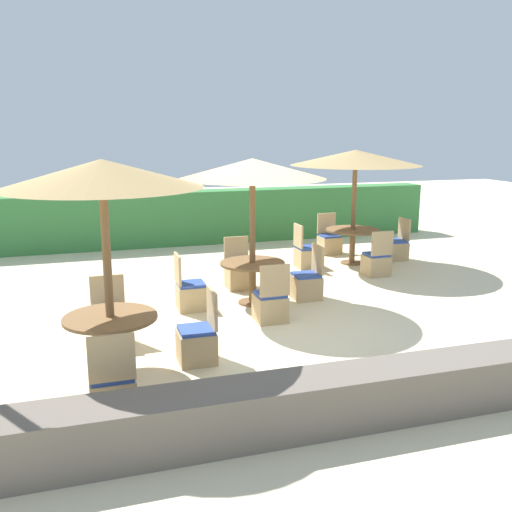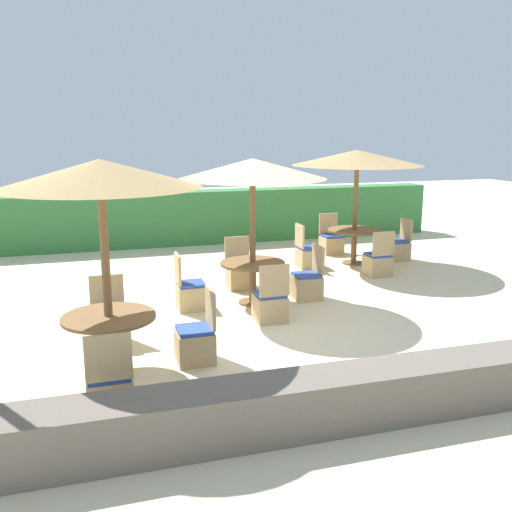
{
  "view_description": "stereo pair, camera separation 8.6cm",
  "coord_description": "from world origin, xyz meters",
  "px_view_note": "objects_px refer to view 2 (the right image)",
  "views": [
    {
      "loc": [
        -2.62,
        -7.85,
        2.89
      ],
      "look_at": [
        0.0,
        0.6,
        0.9
      ],
      "focal_mm": 40.0,
      "sensor_mm": 36.0,
      "label": 1
    },
    {
      "loc": [
        -2.54,
        -7.88,
        2.89
      ],
      "look_at": [
        0.0,
        0.6,
        0.9
      ],
      "focal_mm": 40.0,
      "sensor_mm": 36.0,
      "label": 2
    }
  ],
  "objects_px": {
    "patio_chair_center_south": "(270,305)",
    "patio_chair_center_east": "(307,284)",
    "patio_chair_back_right_south": "(378,263)",
    "parasol_front_left": "(100,175)",
    "parasol_center": "(253,169)",
    "patio_chair_center_west": "(190,294)",
    "patio_chair_center_north": "(240,274)",
    "patio_chair_back_right_east": "(398,248)",
    "patio_chair_front_left_east": "(196,342)",
    "parasol_back_right": "(357,158)",
    "round_table_center": "(253,271)",
    "patio_chair_back_right_west": "(308,255)",
    "patio_chair_back_right_north": "(331,242)",
    "patio_chair_front_left_south": "(110,390)",
    "round_table_back_right": "(354,236)",
    "round_table_front_left": "(109,327)",
    "patio_chair_front_left_north": "(109,326)"
  },
  "relations": [
    {
      "from": "parasol_center",
      "to": "patio_chair_front_left_south",
      "type": "bearing_deg",
      "value": -127.5
    },
    {
      "from": "parasol_back_right",
      "to": "patio_chair_back_right_north",
      "type": "xyz_separation_m",
      "value": [
        -0.04,
        1.1,
        -2.01
      ]
    },
    {
      "from": "patio_chair_back_right_south",
      "to": "patio_chair_front_left_south",
      "type": "height_order",
      "value": "same"
    },
    {
      "from": "patio_chair_back_right_north",
      "to": "patio_chair_center_north",
      "type": "distance_m",
      "value": 3.62
    },
    {
      "from": "parasol_front_left",
      "to": "patio_chair_front_left_south",
      "type": "height_order",
      "value": "parasol_front_left"
    },
    {
      "from": "round_table_back_right",
      "to": "round_table_front_left",
      "type": "bearing_deg",
      "value": -140.9
    },
    {
      "from": "round_table_back_right",
      "to": "parasol_front_left",
      "type": "bearing_deg",
      "value": -140.9
    },
    {
      "from": "patio_chair_center_north",
      "to": "parasol_front_left",
      "type": "bearing_deg",
      "value": 52.3
    },
    {
      "from": "round_table_back_right",
      "to": "patio_chair_front_left_north",
      "type": "xyz_separation_m",
      "value": [
        -5.32,
        -3.36,
        -0.35
      ]
    },
    {
      "from": "patio_chair_center_west",
      "to": "patio_chair_front_left_north",
      "type": "bearing_deg",
      "value": -47.96
    },
    {
      "from": "patio_chair_center_east",
      "to": "patio_chair_front_left_east",
      "type": "bearing_deg",
      "value": 132.18
    },
    {
      "from": "parasol_center",
      "to": "patio_chair_center_west",
      "type": "distance_m",
      "value": 2.25
    },
    {
      "from": "parasol_front_left",
      "to": "patio_chair_front_left_south",
      "type": "xyz_separation_m",
      "value": [
        -0.06,
        -1.03,
        -2.12
      ]
    },
    {
      "from": "patio_chair_back_right_west",
      "to": "patio_chair_center_south",
      "type": "relative_size",
      "value": 1.0
    },
    {
      "from": "patio_chair_center_south",
      "to": "round_table_front_left",
      "type": "bearing_deg",
      "value": -152.73
    },
    {
      "from": "patio_chair_center_west",
      "to": "patio_chair_center_east",
      "type": "relative_size",
      "value": 1.0
    },
    {
      "from": "patio_chair_front_left_east",
      "to": "patio_chair_front_left_north",
      "type": "distance_m",
      "value": 1.39
    },
    {
      "from": "parasol_back_right",
      "to": "patio_chair_center_north",
      "type": "xyz_separation_m",
      "value": [
        -2.88,
        -1.15,
        -2.01
      ]
    },
    {
      "from": "patio_chair_back_right_east",
      "to": "patio_chair_center_south",
      "type": "height_order",
      "value": "same"
    },
    {
      "from": "parasol_back_right",
      "to": "patio_chair_back_right_north",
      "type": "height_order",
      "value": "parasol_back_right"
    },
    {
      "from": "round_table_back_right",
      "to": "parasol_center",
      "type": "height_order",
      "value": "parasol_center"
    },
    {
      "from": "patio_chair_center_south",
      "to": "patio_chair_center_east",
      "type": "relative_size",
      "value": 1.0
    },
    {
      "from": "patio_chair_back_right_south",
      "to": "patio_chair_back_right_east",
      "type": "bearing_deg",
      "value": 45.66
    },
    {
      "from": "parasol_back_right",
      "to": "patio_chair_back_right_west",
      "type": "xyz_separation_m",
      "value": [
        -1.08,
        -0.03,
        -2.01
      ]
    },
    {
      "from": "patio_chair_center_south",
      "to": "patio_chair_back_right_south",
      "type": "bearing_deg",
      "value": 34.55
    },
    {
      "from": "patio_chair_back_right_south",
      "to": "parasol_front_left",
      "type": "xyz_separation_m",
      "value": [
        -5.34,
        -3.26,
        2.12
      ]
    },
    {
      "from": "patio_chair_center_south",
      "to": "parasol_front_left",
      "type": "bearing_deg",
      "value": -152.73
    },
    {
      "from": "parasol_center",
      "to": "patio_chair_back_right_south",
      "type": "bearing_deg",
      "value": 19.83
    },
    {
      "from": "patio_chair_center_south",
      "to": "parasol_center",
      "type": "bearing_deg",
      "value": 89.82
    },
    {
      "from": "parasol_front_left",
      "to": "patio_chair_front_left_north",
      "type": "height_order",
      "value": "parasol_front_left"
    },
    {
      "from": "patio_chair_back_right_east",
      "to": "round_table_center",
      "type": "distance_m",
      "value": 4.59
    },
    {
      "from": "patio_chair_front_left_south",
      "to": "round_table_center",
      "type": "distance_m",
      "value": 4.09
    },
    {
      "from": "patio_chair_center_west",
      "to": "patio_chair_center_south",
      "type": "relative_size",
      "value": 1.0
    },
    {
      "from": "parasol_back_right",
      "to": "round_table_center",
      "type": "xyz_separation_m",
      "value": [
        -2.92,
        -2.13,
        -1.71
      ]
    },
    {
      "from": "patio_chair_center_east",
      "to": "patio_chair_front_left_south",
      "type": "bearing_deg",
      "value": 132.87
    },
    {
      "from": "patio_chair_front_left_east",
      "to": "patio_chair_center_east",
      "type": "height_order",
      "value": "same"
    },
    {
      "from": "parasol_front_left",
      "to": "patio_chair_center_north",
      "type": "bearing_deg",
      "value": 52.3
    },
    {
      "from": "parasol_front_left",
      "to": "patio_chair_front_left_south",
      "type": "bearing_deg",
      "value": -93.17
    },
    {
      "from": "patio_chair_front_left_south",
      "to": "parasol_center",
      "type": "relative_size",
      "value": 0.38
    },
    {
      "from": "patio_chair_back_right_north",
      "to": "patio_chair_center_west",
      "type": "xyz_separation_m",
      "value": [
        -3.94,
        -3.25,
        0.0
      ]
    },
    {
      "from": "patio_chair_back_right_west",
      "to": "patio_chair_center_south",
      "type": "bearing_deg",
      "value": -30.97
    },
    {
      "from": "patio_chair_back_right_east",
      "to": "patio_chair_back_right_south",
      "type": "relative_size",
      "value": 1.0
    },
    {
      "from": "round_table_center",
      "to": "patio_chair_center_north",
      "type": "xyz_separation_m",
      "value": [
        0.04,
        0.98,
        -0.3
      ]
    },
    {
      "from": "patio_chair_back_right_west",
      "to": "patio_chair_center_east",
      "type": "distance_m",
      "value": 2.29
    },
    {
      "from": "patio_chair_back_right_north",
      "to": "parasol_center",
      "type": "bearing_deg",
      "value": 48.35
    },
    {
      "from": "parasol_center",
      "to": "patio_chair_center_west",
      "type": "height_order",
      "value": "parasol_center"
    },
    {
      "from": "round_table_back_right",
      "to": "patio_chair_back_right_east",
      "type": "distance_m",
      "value": 1.16
    },
    {
      "from": "parasol_center",
      "to": "parasol_front_left",
      "type": "bearing_deg",
      "value": -137.69
    },
    {
      "from": "round_table_center",
      "to": "parasol_front_left",
      "type": "bearing_deg",
      "value": -137.69
    },
    {
      "from": "round_table_back_right",
      "to": "patio_chair_front_left_east",
      "type": "xyz_separation_m",
      "value": [
        -4.29,
        -4.29,
        -0.35
      ]
    }
  ]
}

